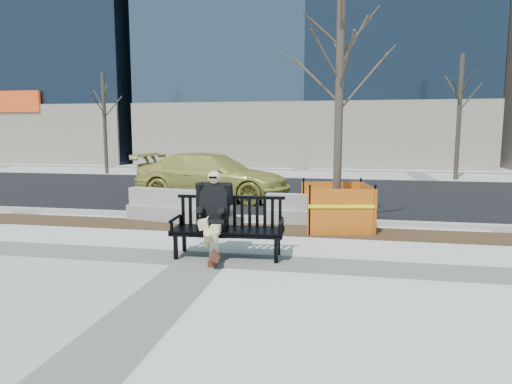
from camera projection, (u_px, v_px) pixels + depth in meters
ground at (204, 259)px, 8.07m from camera, size 120.00×120.00×0.00m
mulch_strip at (238, 228)px, 10.60m from camera, size 40.00×1.20×0.02m
asphalt_street at (276, 193)px, 16.64m from camera, size 60.00×10.40×0.01m
curb at (246, 218)px, 11.52m from camera, size 60.00×0.25×0.12m
bench at (228, 257)px, 8.21m from camera, size 2.10×0.86×1.10m
seated_man at (214, 255)px, 8.30m from camera, size 0.73×1.15×1.55m
tree_fence at (336, 229)px, 10.54m from camera, size 2.61×2.61×5.61m
sedan at (213, 199)px, 15.15m from camera, size 5.51×2.88×1.52m
jersey_barrier_left at (180, 222)px, 11.38m from camera, size 2.91×1.09×0.82m
jersey_barrier_right at (318, 224)px, 11.09m from camera, size 2.57×0.56×0.74m
far_tree_left at (107, 174)px, 24.01m from camera, size 2.46×2.46×5.67m
far_tree_right at (455, 179)px, 21.16m from camera, size 2.72×2.72×6.15m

